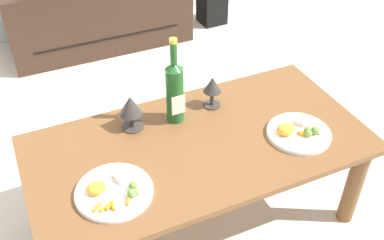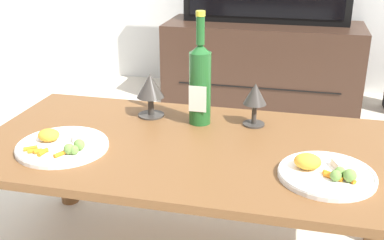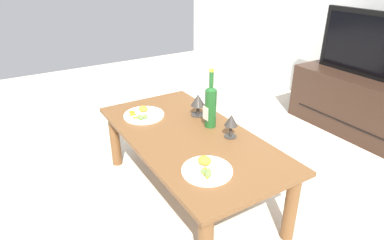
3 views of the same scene
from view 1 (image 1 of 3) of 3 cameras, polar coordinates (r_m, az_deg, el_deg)
name	(u,v)px [view 1 (image 1 of 3)]	position (r m, az deg, el deg)	size (l,w,h in m)	color
ground_plane	(198,216)	(2.06, 0.78, -12.02)	(6.40, 6.40, 0.00)	beige
dining_table	(199,156)	(1.79, 0.88, -4.54)	(1.31, 0.66, 0.44)	brown
tv_stand	(98,11)	(3.26, -11.75, 13.31)	(1.22, 0.48, 0.49)	#382319
floor_speaker	(212,0)	(3.53, 2.55, 14.79)	(0.18, 0.18, 0.35)	black
wine_bottle	(175,90)	(1.77, -2.19, 3.80)	(0.07, 0.07, 0.37)	#1E5923
goblet_left	(131,107)	(1.77, -7.71, 1.62)	(0.09, 0.09, 0.15)	#38332D
goblet_right	(212,86)	(1.87, 2.58, 4.25)	(0.08, 0.08, 0.14)	#38332D
dinner_plate_left	(114,191)	(1.57, -9.81, -8.75)	(0.27, 0.27, 0.05)	white
dinner_plate_right	(298,132)	(1.82, 13.18, -1.49)	(0.25, 0.25, 0.05)	white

